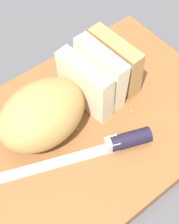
% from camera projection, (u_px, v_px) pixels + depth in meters
% --- Properties ---
extents(ground_plane, '(3.00, 3.00, 0.00)m').
position_uv_depth(ground_plane, '(90.00, 131.00, 0.57)').
color(ground_plane, '#4C4C51').
extents(cutting_board, '(0.47, 0.33, 0.02)m').
position_uv_depth(cutting_board, '(90.00, 127.00, 0.56)').
color(cutting_board, brown).
rests_on(cutting_board, ground_plane).
extents(bread_loaf, '(0.25, 0.13, 0.09)m').
position_uv_depth(bread_loaf, '(63.00, 99.00, 0.52)').
color(bread_loaf, tan).
rests_on(bread_loaf, cutting_board).
extents(bread_knife, '(0.28, 0.11, 0.02)m').
position_uv_depth(bread_knife, '(111.00, 145.00, 0.52)').
color(bread_knife, silver).
rests_on(bread_knife, cutting_board).
extents(crumb_near_knife, '(0.00, 0.00, 0.00)m').
position_uv_depth(crumb_near_knife, '(132.00, 111.00, 0.56)').
color(crumb_near_knife, tan).
rests_on(crumb_near_knife, cutting_board).
extents(crumb_near_loaf, '(0.01, 0.01, 0.01)m').
position_uv_depth(crumb_near_loaf, '(103.00, 110.00, 0.56)').
color(crumb_near_loaf, tan).
rests_on(crumb_near_loaf, cutting_board).
extents(crumb_stray_left, '(0.00, 0.00, 0.00)m').
position_uv_depth(crumb_stray_left, '(77.00, 129.00, 0.54)').
color(crumb_stray_left, tan).
rests_on(crumb_stray_left, cutting_board).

